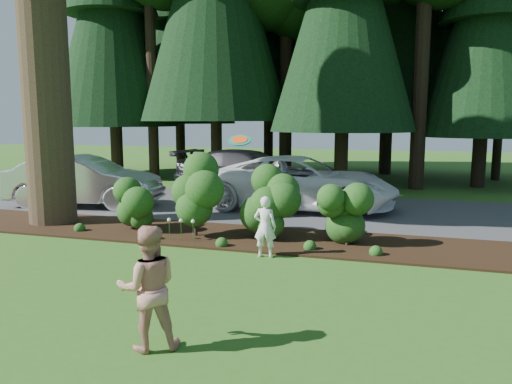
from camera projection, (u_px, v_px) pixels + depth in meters
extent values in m
plane|color=#315D1A|center=(140.00, 275.00, 9.13)|extent=(80.00, 80.00, 0.00)
cube|color=black|center=(208.00, 234.00, 12.20)|extent=(16.00, 2.50, 0.05)
cube|color=#38383A|center=(257.00, 206.00, 16.23)|extent=(22.00, 6.00, 0.03)
sphere|color=#174716|center=(133.00, 205.00, 12.63)|extent=(1.08, 1.08, 1.08)
cylinder|color=black|center=(134.00, 225.00, 12.71)|extent=(0.08, 0.08, 0.30)
sphere|color=#174716|center=(195.00, 199.00, 11.89)|extent=(1.35, 1.35, 1.35)
cylinder|color=black|center=(196.00, 231.00, 12.00)|extent=(0.08, 0.08, 0.30)
sphere|color=#174716|center=(271.00, 205.00, 11.67)|extent=(1.26, 1.26, 1.26)
cylinder|color=black|center=(271.00, 233.00, 11.77)|extent=(0.08, 0.08, 0.30)
sphere|color=#174716|center=(348.00, 216.00, 10.99)|extent=(1.17, 1.17, 1.17)
cylinder|color=black|center=(347.00, 241.00, 11.07)|extent=(0.08, 0.08, 0.30)
cylinder|color=#174716|center=(169.00, 231.00, 11.54)|extent=(0.01, 0.01, 0.50)
sphere|color=white|center=(169.00, 220.00, 11.50)|extent=(0.09, 0.09, 0.09)
cylinder|color=#174716|center=(181.00, 232.00, 11.45)|extent=(0.01, 0.01, 0.50)
sphere|color=white|center=(181.00, 221.00, 11.41)|extent=(0.09, 0.09, 0.09)
cylinder|color=#174716|center=(193.00, 233.00, 11.36)|extent=(0.01, 0.01, 0.50)
sphere|color=white|center=(193.00, 221.00, 11.32)|extent=(0.09, 0.09, 0.09)
cylinder|color=black|center=(110.00, 77.00, 24.40)|extent=(0.50, 0.50, 9.80)
cone|color=black|center=(107.00, 17.00, 24.00)|extent=(6.16, 6.16, 10.50)
cylinder|color=black|center=(161.00, 84.00, 24.21)|extent=(0.50, 0.50, 9.10)
cylinder|color=black|center=(222.00, 68.00, 23.73)|extent=(0.50, 0.50, 10.50)
cone|color=black|center=(221.00, 2.00, 23.29)|extent=(6.60, 6.60, 11.25)
cylinder|color=black|center=(275.00, 83.00, 21.57)|extent=(0.50, 0.50, 8.75)
cylinder|color=black|center=(348.00, 54.00, 21.48)|extent=(0.50, 0.50, 11.20)
cylinder|color=black|center=(420.00, 75.00, 21.70)|extent=(0.50, 0.50, 9.45)
cylinder|color=black|center=(489.00, 52.00, 19.46)|extent=(0.50, 0.50, 10.85)
cylinder|color=black|center=(178.00, 70.00, 28.14)|extent=(0.50, 0.50, 11.20)
cone|color=black|center=(176.00, 11.00, 27.68)|extent=(7.04, 7.04, 12.00)
cylinder|color=black|center=(269.00, 73.00, 26.14)|extent=(0.50, 0.50, 10.50)
cone|color=black|center=(269.00, 13.00, 25.71)|extent=(6.60, 6.60, 11.25)
cylinder|color=black|center=(388.00, 57.00, 25.27)|extent=(0.50, 0.50, 11.90)
cylinder|color=black|center=(497.00, 71.00, 23.49)|extent=(0.50, 0.50, 10.15)
cone|color=black|center=(501.00, 7.00, 23.07)|extent=(6.38, 6.38, 10.88)
imported|color=silver|center=(83.00, 181.00, 16.11)|extent=(5.16, 2.46, 1.63)
imported|color=white|center=(300.00, 183.00, 15.56)|extent=(6.05, 2.90, 1.66)
imported|color=black|center=(249.00, 172.00, 18.58)|extent=(6.00, 3.09, 1.66)
imported|color=white|center=(265.00, 227.00, 10.20)|extent=(0.48, 0.33, 1.27)
imported|color=#B93318|center=(148.00, 288.00, 6.08)|extent=(0.95, 0.89, 1.56)
cylinder|color=#177F6F|center=(240.00, 140.00, 10.48)|extent=(0.50, 0.45, 0.27)
cylinder|color=#FF5115|center=(240.00, 140.00, 10.48)|extent=(0.35, 0.32, 0.19)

